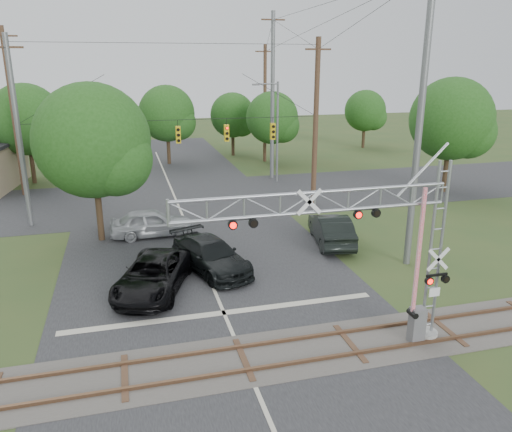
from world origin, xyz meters
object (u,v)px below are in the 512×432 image
object	(u,v)px
traffic_signal_span	(192,129)
car_dark	(211,255)
pickup_black	(153,275)
crossing_gantry	(363,241)
streetlight	(275,127)
sedan_silver	(152,223)

from	to	relation	value
traffic_signal_span	car_dark	bearing A→B (deg)	-93.79
traffic_signal_span	car_dark	xyz separation A→B (m)	(-0.66, -9.96, -4.91)
pickup_black	crossing_gantry	bearing A→B (deg)	-24.96
pickup_black	streetlight	distance (m)	22.70
crossing_gantry	car_dark	bearing A→B (deg)	114.37
crossing_gantry	sedan_silver	bearing A→B (deg)	113.63
crossing_gantry	traffic_signal_span	world-z (taller)	traffic_signal_span
traffic_signal_span	streetlight	distance (m)	11.01
car_dark	streetlight	distance (m)	19.88
crossing_gantry	traffic_signal_span	xyz separation A→B (m)	(-3.14, 18.36, 1.54)
traffic_signal_span	sedan_silver	xyz separation A→B (m)	(-3.14, -4.00, -4.87)
pickup_black	car_dark	distance (m)	3.36
crossing_gantry	pickup_black	distance (m)	10.09
sedan_silver	streetlight	size ratio (longest dim) A/B	0.58
traffic_signal_span	car_dark	world-z (taller)	traffic_signal_span
crossing_gantry	car_dark	size ratio (longest dim) A/B	1.80
traffic_signal_span	streetlight	bearing A→B (deg)	43.33
pickup_black	car_dark	bearing A→B (deg)	49.87
traffic_signal_span	pickup_black	bearing A→B (deg)	-107.08
car_dark	sedan_silver	xyz separation A→B (m)	(-2.48, 5.96, 0.03)
crossing_gantry	streetlight	world-z (taller)	streetlight
sedan_silver	crossing_gantry	bearing A→B (deg)	-158.38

